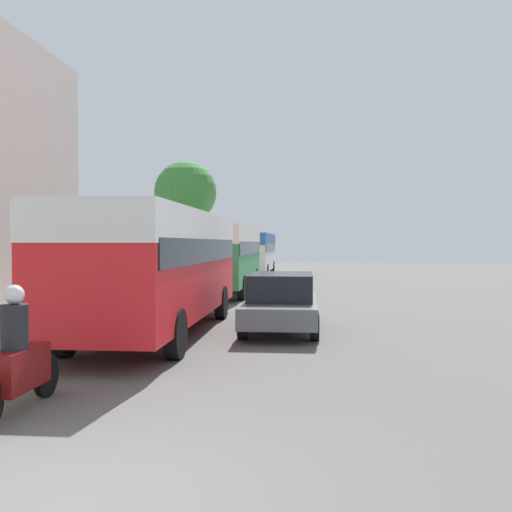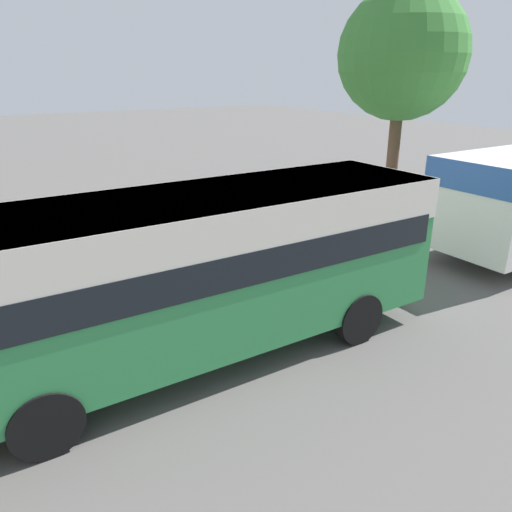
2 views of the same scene
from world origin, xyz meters
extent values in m
cube|color=#2D8447|center=(-1.63, 20.50, 1.74)|extent=(2.40, 9.03, 2.49)
cube|color=silver|center=(-1.63, 20.50, 2.61)|extent=(2.43, 9.07, 0.75)
cube|color=black|center=(-1.63, 20.50, 2.05)|extent=(2.45, 8.67, 0.55)
cylinder|color=black|center=(-2.74, 23.30, 0.50)|extent=(0.28, 1.00, 1.00)
cylinder|color=black|center=(-0.53, 23.30, 0.50)|extent=(0.28, 1.00, 1.00)
cylinder|color=black|center=(-2.74, 17.71, 0.50)|extent=(0.28, 1.00, 1.00)
cylinder|color=black|center=(-0.53, 17.71, 0.50)|extent=(0.28, 1.00, 1.00)
cylinder|color=black|center=(-2.74, 29.51, 0.50)|extent=(0.28, 1.00, 1.00)
cylinder|color=#232838|center=(-4.77, 30.17, 0.52)|extent=(0.34, 0.34, 0.74)
cylinder|color=#4C6B4C|center=(-4.77, 30.17, 1.20)|extent=(0.43, 0.43, 0.62)
sphere|color=tan|center=(-4.77, 30.17, 1.62)|extent=(0.20, 0.20, 0.20)
cylinder|color=brown|center=(-5.21, 28.95, 2.04)|extent=(0.36, 0.36, 3.77)
sphere|color=#387A33|center=(-5.21, 28.95, 5.32)|extent=(3.72, 3.72, 3.72)
camera|label=1|loc=(2.07, -4.71, 2.29)|focal=40.00mm
camera|label=2|loc=(5.55, 17.17, 4.89)|focal=35.00mm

